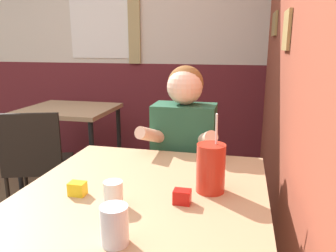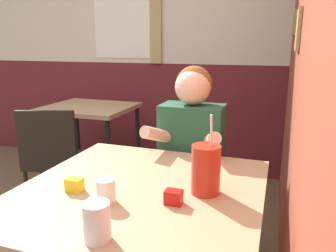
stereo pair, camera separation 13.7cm
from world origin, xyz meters
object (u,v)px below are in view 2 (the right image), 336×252
at_px(main_table, 141,204).
at_px(cocktail_pitcher, 206,170).
at_px(chair_near_window, 54,155).
at_px(background_table, 90,116).
at_px(person_seated, 191,168).

height_order(main_table, cocktail_pitcher, cocktail_pitcher).
bearing_deg(chair_near_window, cocktail_pitcher, -48.96).
xyz_separation_m(main_table, chair_near_window, (-1.04, 0.81, -0.18)).
relative_size(background_table, chair_near_window, 0.89).
bearing_deg(main_table, chair_near_window, 142.24).
relative_size(main_table, background_table, 1.23).
relative_size(person_seated, cocktail_pitcher, 3.90).
relative_size(main_table, person_seated, 0.79).
relative_size(main_table, cocktail_pitcher, 3.08).
height_order(background_table, person_seated, person_seated).
bearing_deg(chair_near_window, main_table, -55.99).
relative_size(chair_near_window, cocktail_pitcher, 2.83).
bearing_deg(cocktail_pitcher, background_table, 134.52).
distance_m(chair_near_window, person_seated, 1.11).
height_order(person_seated, cocktail_pitcher, person_seated).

